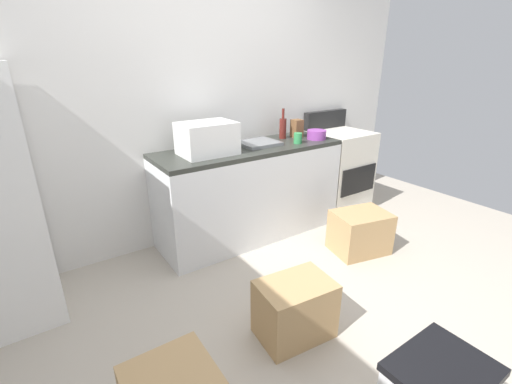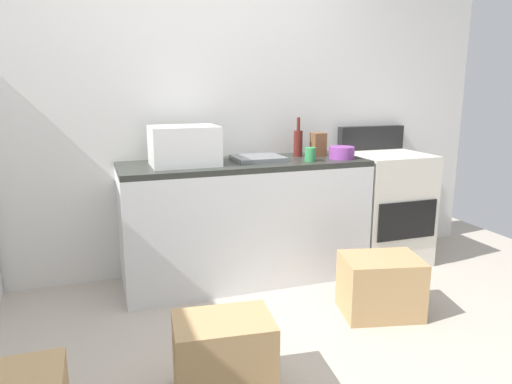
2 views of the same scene
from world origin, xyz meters
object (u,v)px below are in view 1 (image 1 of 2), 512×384
(mixing_bowl, at_px, (317,135))
(stove_oven, at_px, (338,169))
(microwave, at_px, (207,138))
(knife_block, at_px, (297,128))
(wine_bottle, at_px, (283,128))
(cardboard_box_large, at_px, (295,309))
(cardboard_box_medium, at_px, (360,232))
(coffee_mug, at_px, (298,138))

(mixing_bowl, bearing_deg, stove_oven, 13.49)
(microwave, bearing_deg, knife_block, 4.83)
(wine_bottle, distance_m, cardboard_box_large, 1.92)
(cardboard_box_medium, bearing_deg, mixing_bowl, 82.43)
(microwave, relative_size, cardboard_box_large, 1.00)
(stove_oven, height_order, coffee_mug, stove_oven)
(microwave, bearing_deg, cardboard_box_medium, -37.55)
(coffee_mug, bearing_deg, cardboard_box_medium, -75.45)
(knife_block, bearing_deg, coffee_mug, -128.28)
(wine_bottle, bearing_deg, cardboard_box_medium, -80.20)
(cardboard_box_large, distance_m, cardboard_box_medium, 1.25)
(coffee_mug, relative_size, mixing_bowl, 0.53)
(stove_oven, bearing_deg, wine_bottle, 172.24)
(cardboard_box_medium, bearing_deg, knife_block, 90.50)
(knife_block, xyz_separation_m, cardboard_box_medium, (0.01, -0.92, -0.80))
(microwave, xyz_separation_m, cardboard_box_medium, (1.08, -0.83, -0.85))
(microwave, height_order, coffee_mug, microwave)
(microwave, xyz_separation_m, wine_bottle, (0.91, 0.13, -0.03))
(stove_oven, relative_size, cardboard_box_medium, 2.28)
(stove_oven, bearing_deg, knife_block, 173.56)
(stove_oven, height_order, mixing_bowl, stove_oven)
(microwave, distance_m, wine_bottle, 0.92)
(wine_bottle, relative_size, knife_block, 1.67)
(microwave, distance_m, mixing_bowl, 1.18)
(knife_block, relative_size, mixing_bowl, 0.95)
(mixing_bowl, distance_m, cardboard_box_large, 1.89)
(mixing_bowl, bearing_deg, cardboard_box_medium, -97.57)
(coffee_mug, bearing_deg, knife_block, 51.72)
(wine_bottle, relative_size, cardboard_box_large, 0.65)
(mixing_bowl, bearing_deg, microwave, 175.44)
(knife_block, height_order, cardboard_box_large, knife_block)
(wine_bottle, bearing_deg, knife_block, -12.63)
(mixing_bowl, relative_size, cardboard_box_large, 0.41)
(wine_bottle, relative_size, coffee_mug, 3.00)
(stove_oven, bearing_deg, mixing_bowl, -166.51)
(stove_oven, bearing_deg, cardboard_box_large, -143.16)
(wine_bottle, bearing_deg, microwave, -172.17)
(cardboard_box_large, xyz_separation_m, cardboard_box_medium, (1.17, 0.46, -0.00))
(stove_oven, height_order, cardboard_box_large, stove_oven)
(microwave, relative_size, coffee_mug, 4.60)
(cardboard_box_large, bearing_deg, wine_bottle, 54.71)
(microwave, bearing_deg, coffee_mug, -8.22)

